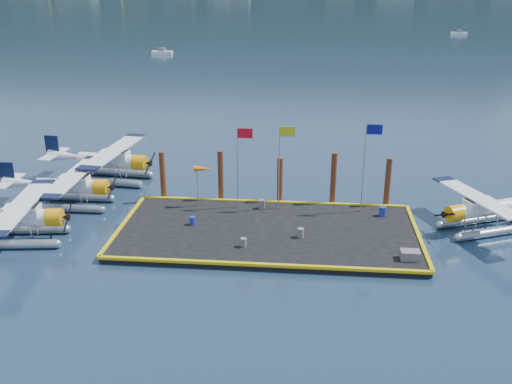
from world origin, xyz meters
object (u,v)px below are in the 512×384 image
flagpole_red (240,156)px  piling_1 (221,177)px  seaplane_a (17,220)px  drum_2 (301,233)px  seaplane_d (483,211)px  crate (410,255)px  drum_3 (244,242)px  seaplane_b (70,188)px  seaplane_c (111,163)px  piling_2 (280,182)px  drum_4 (383,211)px  piling_3 (333,180)px  drum_5 (262,204)px  flagpole_blue (367,155)px  windsock (203,170)px  piling_4 (388,184)px  piling_0 (163,177)px  flagpole_yellow (282,155)px  drum_0 (193,221)px

flagpole_red → piling_1: flagpole_red is taller
seaplane_a → drum_2: (18.51, 1.48, -0.79)m
seaplane_d → piling_1: size_ratio=2.11×
flagpole_red → crate: bearing=-33.0°
drum_3 → crate: bearing=-4.3°
seaplane_b → seaplane_c: bearing=168.5°
seaplane_d → piling_2: piling_2 is taller
drum_4 → piling_3: (-3.48, 2.29, 1.41)m
seaplane_d → drum_4: bearing=58.8°
seaplane_d → crate: seaplane_d is taller
drum_5 → crate: (9.61, -7.16, -0.04)m
flagpole_blue → windsock: (-11.72, 0.00, -1.46)m
windsock → piling_4: size_ratio=0.78×
seaplane_b → drum_5: 14.52m
drum_2 → piling_4: bearing=45.5°
drum_4 → piling_0: bearing=172.1°
seaplane_d → flagpole_red: (-16.87, 1.65, 2.99)m
drum_5 → piling_3: piling_3 is taller
seaplane_a → drum_2: seaplane_a is taller
flagpole_yellow → piling_1: 5.52m
drum_2 → piling_0: 12.56m
flagpole_red → flagpole_yellow: (3.00, 0.00, 0.12)m
crate → flagpole_red: size_ratio=0.19×
flagpole_blue → piling_3: 3.72m
drum_4 → drum_2: bearing=-144.5°
seaplane_c → flagpole_red: flagpole_red is taller
seaplane_c → crate: seaplane_c is taller
seaplane_d → piling_3: 10.62m
seaplane_b → crate: seaplane_b is taller
drum_5 → flagpole_yellow: 4.04m
flagpole_blue → piling_2: (-6.20, 1.60, -2.79)m
piling_3 → piling_2: bearing=180.0°
drum_4 → piling_1: size_ratio=0.16×
flagpole_yellow → piling_2: size_ratio=1.63×
drum_2 → flagpole_blue: flagpole_blue is taller
drum_0 → drum_3: bearing=-38.2°
drum_3 → piling_0: 10.90m
piling_0 → piling_3: piling_3 is taller
drum_0 → drum_3: (3.89, -3.06, 0.01)m
drum_5 → flagpole_red: (-1.57, 0.11, 3.67)m
crate → piling_1: bearing=145.5°
seaplane_a → crate: size_ratio=8.52×
drum_4 → crate: size_ratio=0.60×
drum_5 → piling_1: piling_1 is taller
seaplane_b → piling_3: piling_3 is taller
seaplane_d → piling_4: size_ratio=2.22×
drum_3 → seaplane_b: bearing=155.3°
drum_4 → flagpole_yellow: flagpole_yellow is taller
flagpole_yellow → piling_1: bearing=161.2°
piling_3 → piling_4: 4.00m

